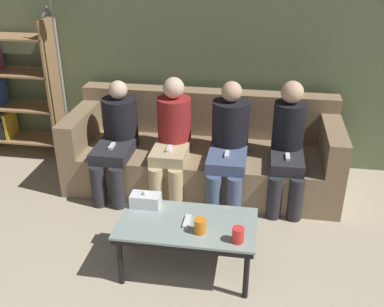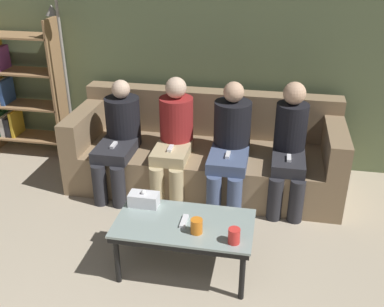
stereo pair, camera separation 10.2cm
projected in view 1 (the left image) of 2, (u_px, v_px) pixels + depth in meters
wall_back at (212, 40)px, 4.46m from camera, size 12.00×0.06×2.60m
couch at (203, 153)px, 4.42m from camera, size 2.56×0.94×0.85m
coffee_table at (187, 228)px, 3.19m from camera, size 0.98×0.52×0.42m
cup_near_left at (200, 226)px, 3.04m from camera, size 0.08×0.08×0.11m
cup_near_right at (238, 235)px, 2.95m from camera, size 0.08×0.08×0.11m
tissue_box at (146, 200)px, 3.34m from camera, size 0.22×0.12×0.13m
game_remote at (187, 221)px, 3.17m from camera, size 0.04×0.15×0.02m
bookshelf at (8, 91)px, 4.81m from camera, size 0.88×0.32×1.50m
standing_lamp at (61, 59)px, 4.40m from camera, size 0.31×0.26×1.86m
seated_person_left_end at (117, 135)px, 4.22m from camera, size 0.33×0.72×1.04m
seated_person_mid_left at (172, 136)px, 4.14m from camera, size 0.31×0.66×1.10m
seated_person_mid_right at (229, 140)px, 4.06m from camera, size 0.34×0.72×1.09m
seated_person_right_end at (288, 143)px, 3.99m from camera, size 0.31×0.64×1.12m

